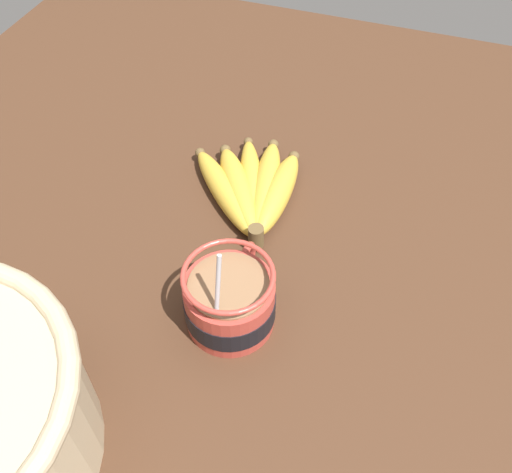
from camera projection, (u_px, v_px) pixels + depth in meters
table at (273, 300)px, 70.46cm from camera, size 135.13×135.13×3.85cm
coffee_mug at (230, 301)px, 63.68cm from camera, size 13.56×10.36×13.98cm
banana_bunch at (252, 189)px, 78.16cm from camera, size 20.38×16.33×4.12cm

